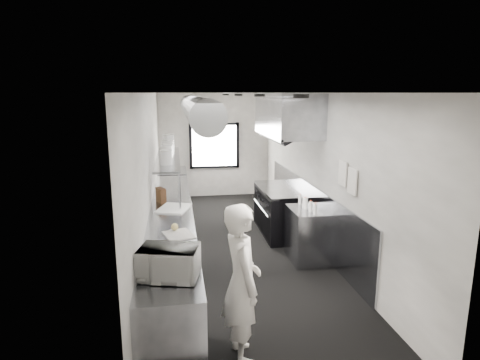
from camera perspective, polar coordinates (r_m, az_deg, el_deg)
name	(u,v)px	position (r m, az deg, el deg)	size (l,w,h in m)	color
floor	(236,248)	(7.51, -0.54, -9.67)	(3.00, 8.00, 0.01)	black
ceiling	(236,93)	(6.97, -0.59, 12.21)	(3.00, 8.00, 0.01)	beige
wall_back	(214,146)	(11.03, -3.67, 4.88)	(3.00, 0.02, 2.80)	silver
wall_front	(310,270)	(3.38, 9.83, -12.41)	(3.00, 0.02, 2.80)	silver
wall_left	(150,177)	(7.05, -12.71, 0.46)	(0.02, 8.00, 2.80)	silver
wall_right	(317,171)	(7.48, 10.88, 1.20)	(0.02, 8.00, 2.80)	silver
wall_cladding	(309,211)	(7.95, 9.76, -4.42)	(0.03, 5.50, 1.10)	gray
hvac_duct	(194,108)	(7.31, -6.58, 10.17)	(0.40, 0.40, 6.40)	#94989C
service_window	(214,146)	(11.00, -3.65, 4.86)	(1.36, 0.05, 1.25)	white
exhaust_hood	(287,115)	(7.90, 6.64, 9.16)	(0.81, 2.20, 0.88)	gray
prep_counter	(172,238)	(6.81, -9.62, -8.14)	(0.70, 6.00, 0.90)	gray
pass_shelf	(168,159)	(8.00, -10.13, 2.92)	(0.45, 3.00, 0.68)	gray
range	(282,211)	(8.21, 5.92, -4.35)	(0.88, 1.60, 0.94)	black
bottle_station	(309,235)	(6.98, 9.80, -7.66)	(0.65, 0.80, 0.90)	gray
far_work_table	(173,188)	(10.37, -9.51, -1.07)	(0.70, 1.20, 0.90)	gray
notice_sheet_a	(343,173)	(6.34, 14.36, 0.92)	(0.02, 0.28, 0.38)	silver
notice_sheet_b	(352,181)	(6.03, 15.64, -0.19)	(0.02, 0.28, 0.38)	silver
line_cook	(242,283)	(4.33, 0.25, -14.38)	(0.63, 0.41, 1.72)	silver
microwave	(169,263)	(4.34, -10.05, -11.47)	(0.56, 0.42, 0.34)	silver
deli_tub_a	(159,270)	(4.47, -11.35, -12.46)	(0.14, 0.14, 0.10)	#B7C3B3
deli_tub_b	(160,260)	(4.72, -11.30, -11.07)	(0.14, 0.14, 0.10)	#B7C3B3
newspaper	(179,235)	(5.61, -8.68, -7.67)	(0.36, 0.45, 0.01)	silver
small_plate	(175,231)	(5.76, -9.23, -7.12)	(0.17, 0.17, 0.01)	silver
pastry	(175,227)	(5.74, -9.25, -6.58)	(0.10, 0.10, 0.10)	#DBC472
cutting_board	(174,208)	(6.85, -9.38, -3.97)	(0.47, 0.62, 0.02)	white
knife_block	(161,195)	(7.28, -11.15, -2.11)	(0.11, 0.24, 0.26)	brown
plate_stack_a	(166,157)	(7.18, -10.45, 3.18)	(0.22, 0.22, 0.25)	silver
plate_stack_b	(167,153)	(7.60, -10.38, 3.78)	(0.22, 0.22, 0.28)	silver
plate_stack_c	(168,149)	(8.07, -10.22, 4.39)	(0.22, 0.22, 0.32)	silver
plate_stack_d	(169,143)	(8.80, -10.06, 5.21)	(0.24, 0.24, 0.37)	silver
squeeze_bottle_a	(315,209)	(6.54, 10.63, -4.07)	(0.06, 0.06, 0.18)	white
squeeze_bottle_b	(311,207)	(6.67, 9.98, -3.76)	(0.06, 0.06, 0.17)	white
squeeze_bottle_c	(306,203)	(6.81, 9.32, -3.28)	(0.07, 0.07, 0.20)	white
squeeze_bottle_d	(304,203)	(6.90, 9.08, -3.18)	(0.06, 0.06, 0.17)	white
squeeze_bottle_e	(300,199)	(7.10, 8.51, -2.72)	(0.06, 0.06, 0.18)	white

